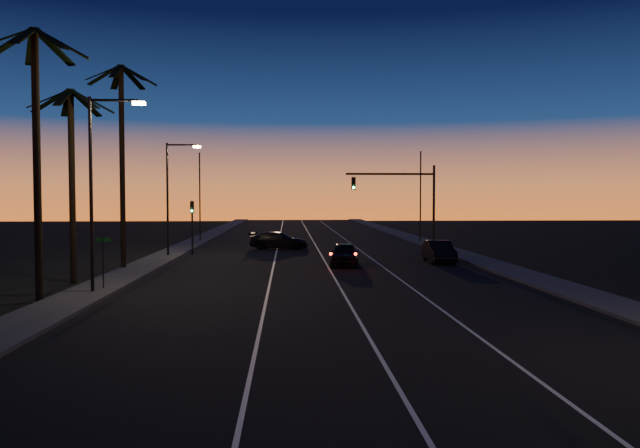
{
  "coord_description": "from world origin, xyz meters",
  "views": [
    {
      "loc": [
        -2.05,
        -8.85,
        4.44
      ],
      "look_at": [
        -0.58,
        19.74,
        3.23
      ],
      "focal_mm": 35.0,
      "sensor_mm": 36.0,
      "label": 1
    }
  ],
  "objects": [
    {
      "name": "lane_stripe_mid",
      "position": [
        0.5,
        30.0,
        0.02
      ],
      "size": [
        0.12,
        160.0,
        0.01
      ],
      "primitive_type": "cube",
      "color": "silver",
      "rests_on": "road"
    },
    {
      "name": "cross_car",
      "position": [
        -2.84,
        44.84,
        0.75
      ],
      "size": [
        5.4,
        3.2,
        1.47
      ],
      "color": "black",
      "rests_on": "road"
    },
    {
      "name": "streetlight_left_far",
      "position": [
        -10.69,
        38.0,
        5.06
      ],
      "size": [
        2.55,
        0.26,
        8.5
      ],
      "color": "black",
      "rests_on": "ground"
    },
    {
      "name": "sidewalk_left",
      "position": [
        -11.2,
        30.0,
        0.08
      ],
      "size": [
        2.4,
        170.0,
        0.16
      ],
      "primitive_type": "cube",
      "color": "#3B3B38",
      "rests_on": "ground"
    },
    {
      "name": "signal_post",
      "position": [
        -9.5,
        39.98,
        2.89
      ],
      "size": [
        0.28,
        0.37,
        4.2
      ],
      "color": "black",
      "rests_on": "ground"
    },
    {
      "name": "signal_mast",
      "position": [
        7.14,
        39.99,
        4.78
      ],
      "size": [
        7.1,
        0.41,
        7.0
      ],
      "color": "black",
      "rests_on": "ground"
    },
    {
      "name": "street_sign",
      "position": [
        -10.8,
        21.0,
        1.66
      ],
      "size": [
        0.7,
        0.06,
        2.6
      ],
      "color": "black",
      "rests_on": "ground"
    },
    {
      "name": "right_car",
      "position": [
        8.23,
        33.02,
        0.76
      ],
      "size": [
        1.68,
        4.57,
        1.49
      ],
      "color": "black",
      "rests_on": "road"
    },
    {
      "name": "palm_near",
      "position": [
        -12.6,
        18.0,
        7.07
      ],
      "size": [
        4.25,
        4.16,
        11.53
      ],
      "color": "black",
      "rests_on": "ground"
    },
    {
      "name": "road",
      "position": [
        0.0,
        30.0,
        0.01
      ],
      "size": [
        20.0,
        170.0,
        0.01
      ],
      "primitive_type": "cube",
      "color": "black",
      "rests_on": "ground"
    },
    {
      "name": "sidewalk_right",
      "position": [
        11.2,
        30.0,
        0.08
      ],
      "size": [
        2.4,
        170.0,
        0.16
      ],
      "primitive_type": "cube",
      "color": "#3B3B38",
      "rests_on": "ground"
    },
    {
      "name": "streetlight_left_near",
      "position": [
        -10.7,
        20.0,
        5.32
      ],
      "size": [
        2.55,
        0.26,
        9.0
      ],
      "color": "black",
      "rests_on": "ground"
    },
    {
      "name": "palm_mid",
      "position": [
        -13.2,
        24.0,
        6.25
      ],
      "size": [
        4.25,
        4.16,
        10.03
      ],
      "color": "black",
      "rests_on": "ground"
    },
    {
      "name": "lane_stripe_right",
      "position": [
        4.0,
        30.0,
        0.02
      ],
      "size": [
        0.12,
        160.0,
        0.01
      ],
      "primitive_type": "cube",
      "color": "silver",
      "rests_on": "road"
    },
    {
      "name": "lead_car",
      "position": [
        1.62,
        31.49,
        0.77
      ],
      "size": [
        2.32,
        5.12,
        1.51
      ],
      "color": "black",
      "rests_on": "road"
    },
    {
      "name": "lane_stripe_left",
      "position": [
        -3.0,
        30.0,
        0.02
      ],
      "size": [
        0.12,
        160.0,
        0.01
      ],
      "primitive_type": "cube",
      "color": "silver",
      "rests_on": "road"
    },
    {
      "name": "far_pole_left",
      "position": [
        -11.0,
        55.0,
        4.5
      ],
      "size": [
        0.14,
        0.14,
        9.0
      ],
      "primitive_type": "cylinder",
      "color": "black",
      "rests_on": "ground"
    },
    {
      "name": "far_pole_right",
      "position": [
        11.0,
        52.0,
        4.5
      ],
      "size": [
        0.14,
        0.14,
        9.0
      ],
      "primitive_type": "cylinder",
      "color": "black",
      "rests_on": "ground"
    },
    {
      "name": "palm_far",
      "position": [
        -12.2,
        30.0,
        7.61
      ],
      "size": [
        4.25,
        4.16,
        12.53
      ],
      "color": "black",
      "rests_on": "ground"
    }
  ]
}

